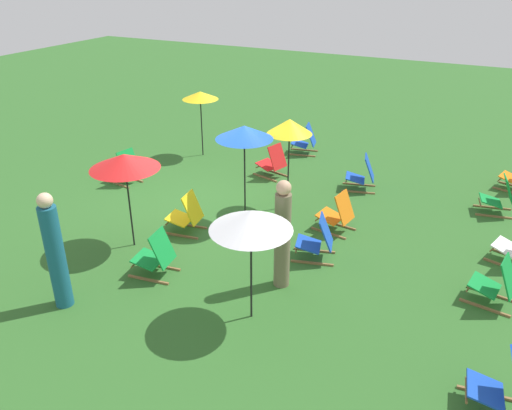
% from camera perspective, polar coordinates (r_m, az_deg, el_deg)
% --- Properties ---
extents(ground_plane, '(40.00, 40.00, 0.00)m').
position_cam_1_polar(ground_plane, '(10.83, -5.70, -1.14)').
color(ground_plane, '#2D6026').
extents(deckchair_0, '(0.66, 0.86, 0.83)m').
position_cam_1_polar(deckchair_0, '(12.56, 1.86, 4.76)').
color(deckchair_0, olive).
rests_on(deckchair_0, ground).
extents(deckchair_2, '(0.59, 0.83, 0.83)m').
position_cam_1_polar(deckchair_2, '(8.80, 25.15, -7.90)').
color(deckchair_2, olive).
rests_on(deckchair_2, ground).
extents(deckchair_5, '(0.59, 0.83, 0.83)m').
position_cam_1_polar(deckchair_5, '(10.14, 9.03, -0.98)').
color(deckchair_5, olive).
rests_on(deckchair_5, ground).
extents(deckchair_6, '(0.61, 0.84, 0.83)m').
position_cam_1_polar(deckchair_6, '(11.86, 25.46, 0.79)').
color(deckchair_6, olive).
rests_on(deckchair_6, ground).
extents(deckchair_7, '(0.62, 0.84, 0.83)m').
position_cam_1_polar(deckchair_7, '(14.16, 5.52, 7.15)').
color(deckchair_7, olive).
rests_on(deckchair_7, ground).
extents(deckchair_8, '(0.60, 0.83, 0.83)m').
position_cam_1_polar(deckchair_8, '(12.60, -14.36, 4.00)').
color(deckchair_8, olive).
rests_on(deckchair_8, ground).
extents(deckchair_9, '(0.58, 0.82, 0.83)m').
position_cam_1_polar(deckchair_9, '(10.07, -7.75, -1.11)').
color(deckchair_9, olive).
rests_on(deckchair_9, ground).
extents(deckchair_11, '(0.66, 0.86, 0.83)m').
position_cam_1_polar(deckchair_11, '(9.18, 6.83, -3.89)').
color(deckchair_11, olive).
rests_on(deckchair_11, ground).
extents(deckchair_12, '(0.56, 0.81, 0.83)m').
position_cam_1_polar(deckchair_12, '(6.98, 25.60, -17.80)').
color(deckchair_12, olive).
rests_on(deckchair_12, ground).
extents(deckchair_13, '(0.64, 0.85, 0.83)m').
position_cam_1_polar(deckchair_13, '(12.09, 11.74, 3.34)').
color(deckchair_13, olive).
rests_on(deckchair_13, ground).
extents(deckchair_14, '(0.57, 0.82, 0.83)m').
position_cam_1_polar(deckchair_14, '(8.82, -11.11, -5.57)').
color(deckchair_14, olive).
rests_on(deckchair_14, ground).
extents(umbrella_0, '(0.93, 0.93, 1.97)m').
position_cam_1_polar(umbrella_0, '(10.48, 3.76, 8.68)').
color(umbrella_0, black).
rests_on(umbrella_0, ground).
extents(umbrella_1, '(1.12, 1.12, 2.02)m').
position_cam_1_polar(umbrella_1, '(9.84, -1.31, 8.06)').
color(umbrella_1, black).
rests_on(umbrella_1, ground).
extents(umbrella_2, '(0.95, 0.95, 1.75)m').
position_cam_1_polar(umbrella_2, '(13.70, -6.23, 12.00)').
color(umbrella_2, black).
rests_on(umbrella_2, ground).
extents(umbrella_3, '(1.18, 1.18, 1.79)m').
position_cam_1_polar(umbrella_3, '(7.04, -0.57, -1.72)').
color(umbrella_3, black).
rests_on(umbrella_3, ground).
extents(umbrella_4, '(1.24, 1.24, 1.82)m').
position_cam_1_polar(umbrella_4, '(9.26, -14.43, 4.71)').
color(umbrella_4, black).
rests_on(umbrella_4, ground).
extents(person_0, '(0.30, 0.30, 1.87)m').
position_cam_1_polar(person_0, '(8.14, 2.96, -3.42)').
color(person_0, '#72664C').
rests_on(person_0, ground).
extents(person_1, '(0.38, 0.38, 1.91)m').
position_cam_1_polar(person_1, '(8.22, -21.44, -5.00)').
color(person_1, '#195972').
rests_on(person_1, ground).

